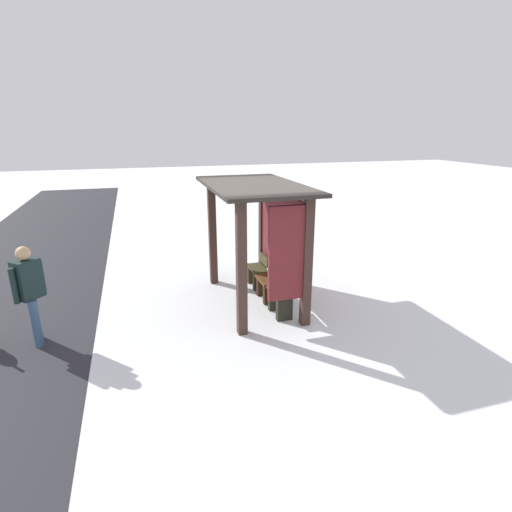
# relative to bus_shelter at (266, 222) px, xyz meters

# --- Properties ---
(ground_plane) EXTENTS (60.00, 60.00, 0.00)m
(ground_plane) POSITION_rel_bus_shelter_xyz_m (-0.11, -0.21, -1.70)
(ground_plane) COLOR white
(bus_shelter) EXTENTS (3.11, 1.75, 2.45)m
(bus_shelter) POSITION_rel_bus_shelter_xyz_m (0.00, 0.00, 0.00)
(bus_shelter) COLOR #3C2922
(bus_shelter) RESTS_ON ground
(bench_left_inside) EXTENTS (0.67, 0.35, 0.73)m
(bench_left_inside) POSITION_rel_bus_shelter_xyz_m (-0.87, 0.11, -1.40)
(bench_left_inside) COLOR #423E22
(bench_left_inside) RESTS_ON ground
(bench_center_inside) EXTENTS (0.67, 0.37, 0.75)m
(bench_center_inside) POSITION_rel_bus_shelter_xyz_m (-0.11, 0.11, -1.39)
(bench_center_inside) COLOR #57351B
(bench_center_inside) RESTS_ON ground
(bench_right_inside) EXTENTS (0.67, 0.35, 0.77)m
(bench_right_inside) POSITION_rel_bus_shelter_xyz_m (0.66, 0.11, -1.38)
(bench_right_inside) COLOR #473923
(bench_right_inside) RESTS_ON ground
(person_walking) EXTENTS (0.50, 0.45, 1.70)m
(person_walking) POSITION_rel_bus_shelter_xyz_m (0.47, -4.19, -0.72)
(person_walking) COLOR #192C2A
(person_walking) RESTS_ON ground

